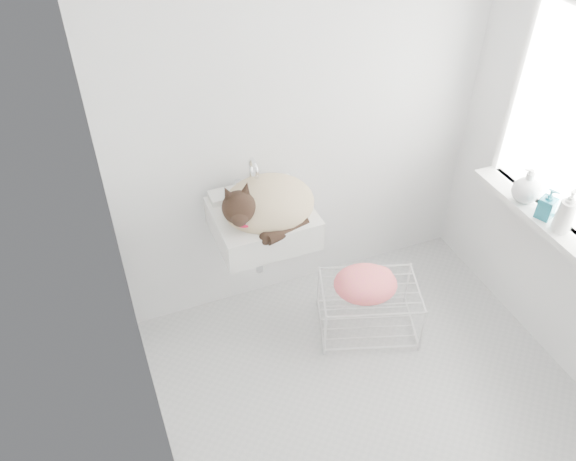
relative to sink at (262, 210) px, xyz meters
name	(u,v)px	position (x,y,z in m)	size (l,w,h in m)	color
floor	(372,394)	(0.35, -0.74, -0.85)	(2.20, 2.00, 0.02)	#ADAEAE
back_wall	(304,109)	(0.35, 0.26, 0.40)	(2.20, 0.02, 2.50)	white
left_wall	(132,287)	(-0.75, -0.74, 0.40)	(0.02, 2.00, 2.50)	white
window_frame	(575,125)	(1.42, -0.54, 0.50)	(0.04, 0.90, 1.10)	white
windowsill	(536,213)	(1.36, -0.54, -0.02)	(0.16, 0.88, 0.04)	white
sink	(262,210)	(0.00, 0.00, 0.00)	(0.52, 0.46, 0.21)	white
faucet	(250,171)	(0.00, 0.18, 0.14)	(0.19, 0.13, 0.19)	silver
cat	(265,206)	(0.01, -0.02, 0.04)	(0.51, 0.41, 0.32)	tan
wire_rack	(368,310)	(0.54, -0.29, -0.70)	(0.56, 0.39, 0.33)	silver
towel	(365,290)	(0.49, -0.32, -0.49)	(0.37, 0.26, 0.15)	orange
bottle_a	(559,230)	(1.35, -0.72, 0.00)	(0.08, 0.08, 0.21)	white
bottle_b	(543,217)	(1.35, -0.60, 0.00)	(0.08, 0.08, 0.17)	#196678
bottle_c	(523,200)	(1.35, -0.44, 0.00)	(0.15, 0.15, 0.19)	silver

